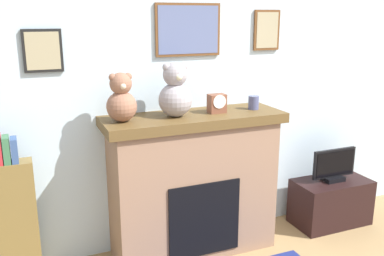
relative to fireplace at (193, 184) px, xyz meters
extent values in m
cube|color=silver|center=(0.25, 0.30, 0.69)|extent=(5.20, 0.12, 2.60)
cube|color=brown|center=(0.05, 0.22, 1.26)|extent=(0.56, 0.02, 0.42)
cube|color=slate|center=(0.05, 0.21, 1.26)|extent=(0.52, 0.00, 0.38)
cube|color=brown|center=(0.79, 0.22, 1.25)|extent=(0.25, 0.02, 0.35)
cube|color=tan|center=(0.79, 0.21, 1.25)|extent=(0.21, 0.00, 0.31)
cube|color=black|center=(-1.09, 0.22, 1.12)|extent=(0.28, 0.02, 0.31)
cube|color=tan|center=(-1.09, 0.21, 1.12)|extent=(0.24, 0.00, 0.27)
cube|color=#916C53|center=(0.00, 0.00, -0.05)|extent=(1.36, 0.47, 1.13)
cube|color=brown|center=(0.00, 0.00, 0.56)|extent=(1.48, 0.53, 0.08)
cube|color=black|center=(0.00, -0.24, -0.22)|extent=(0.61, 0.02, 0.62)
cube|color=brown|center=(-1.44, 0.04, -0.12)|extent=(0.39, 0.16, 0.98)
cube|color=#386C47|center=(-1.41, 0.04, 0.46)|extent=(0.05, 0.13, 0.19)
cube|color=#345083|center=(-1.35, 0.04, 0.45)|extent=(0.04, 0.13, 0.18)
cube|color=black|center=(1.43, -0.06, -0.39)|extent=(0.73, 0.40, 0.44)
cube|color=black|center=(1.43, -0.06, -0.15)|extent=(0.20, 0.14, 0.04)
cube|color=black|center=(1.43, -0.06, 0.01)|extent=(0.47, 0.03, 0.28)
cube|color=black|center=(1.43, -0.08, 0.01)|extent=(0.43, 0.00, 0.24)
cylinder|color=#4C517A|center=(0.54, -0.02, 0.66)|extent=(0.09, 0.09, 0.11)
cube|color=brown|center=(0.20, -0.02, 0.68)|extent=(0.14, 0.10, 0.15)
cylinder|color=white|center=(0.20, -0.07, 0.70)|extent=(0.11, 0.01, 0.11)
sphere|color=#8E5F49|center=(-0.59, -0.02, 0.71)|extent=(0.23, 0.23, 0.23)
sphere|color=#8E5F49|center=(-0.59, -0.02, 0.89)|extent=(0.16, 0.16, 0.16)
sphere|color=#8E5F49|center=(-0.64, -0.02, 0.94)|extent=(0.06, 0.06, 0.06)
sphere|color=#8E5F49|center=(-0.53, -0.02, 0.94)|extent=(0.06, 0.06, 0.06)
sphere|color=beige|center=(-0.59, -0.08, 0.88)|extent=(0.05, 0.05, 0.05)
sphere|color=#979095|center=(-0.16, -0.02, 0.73)|extent=(0.27, 0.27, 0.27)
sphere|color=#979095|center=(-0.16, -0.02, 0.93)|extent=(0.19, 0.19, 0.19)
sphere|color=#979095|center=(-0.23, -0.02, 0.99)|extent=(0.07, 0.07, 0.07)
sphere|color=#979095|center=(-0.09, -0.02, 0.99)|extent=(0.07, 0.07, 0.07)
sphere|color=beige|center=(-0.16, -0.09, 0.92)|extent=(0.06, 0.06, 0.06)
camera|label=1|loc=(-1.28, -3.08, 1.37)|focal=39.81mm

